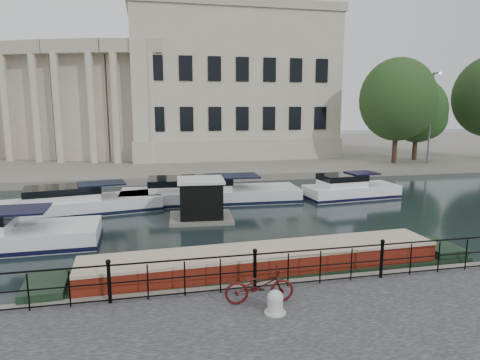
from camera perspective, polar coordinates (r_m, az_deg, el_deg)
name	(u,v)px	position (r m, az deg, el deg)	size (l,w,h in m)	color
ground_plane	(238,277)	(14.93, -0.23, -12.81)	(160.00, 160.00, 0.00)	black
far_bank	(171,151)	(52.83, -9.22, 3.82)	(120.00, 42.00, 0.55)	#6B665B
railing	(255,268)	(12.45, 2.00, -11.61)	(24.14, 0.14, 1.22)	black
civic_building	(162,94)	(48.23, -10.35, 11.26)	(53.55, 31.84, 16.85)	#ADA38C
lamp_posts	(468,116)	(44.76, 28.08, 7.52)	(8.24, 1.55, 8.07)	#59595B
bicycle	(259,286)	(11.73, 2.60, -13.88)	(0.65, 1.86, 0.98)	#420D0B
mooring_bollard	(275,302)	(11.31, 4.71, -15.96)	(0.55, 0.55, 0.62)	#B4B5B0
narrowboat	(265,273)	(14.30, 3.32, -12.29)	(14.65, 2.57, 1.54)	black
harbour_hut	(201,201)	(21.86, -5.24, -2.85)	(3.35, 2.87, 2.19)	#6B665B
cabin_cruisers	(157,207)	(23.57, -11.02, -3.52)	(26.42, 9.75, 1.99)	white
trees	(445,103)	(45.05, 25.70, 9.23)	(17.59, 7.93, 9.99)	black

